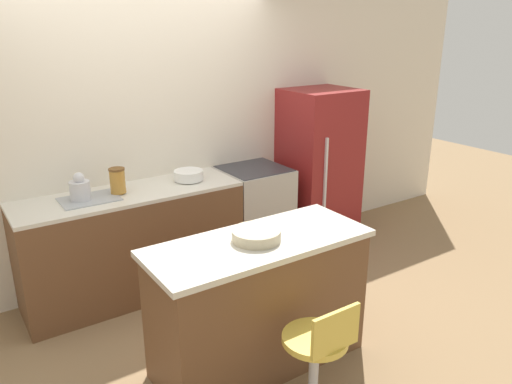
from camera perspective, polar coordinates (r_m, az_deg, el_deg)
name	(u,v)px	position (r m, az deg, el deg)	size (l,w,h in m)	color
ground_plane	(182,298)	(4.44, -8.49, -11.88)	(14.00, 14.00, 0.00)	#8E704C
wall_back	(143,136)	(4.52, -12.82, 6.21)	(8.00, 0.06, 2.60)	silver
back_counter	(133,244)	(4.40, -13.84, -5.74)	(1.85, 0.59, 0.94)	brown
kitchen_island	(259,303)	(3.43, 0.33, -12.53)	(1.49, 0.61, 0.93)	brown
oven_range	(254,214)	(4.90, -0.20, -2.52)	(0.61, 0.60, 0.94)	#B7B2A8
refrigerator	(319,168)	(5.24, 7.17, 2.74)	(0.70, 0.65, 1.62)	maroon
stool_chair	(317,359)	(3.11, 6.99, -18.45)	(0.39, 0.39, 0.78)	#B7B7BC
kettle	(80,189)	(4.11, -19.49, 0.36)	(0.16, 0.16, 0.22)	silver
mixing_bowl	(189,175)	(4.43, -7.71, 1.93)	(0.26, 0.26, 0.08)	white
canister_jar	(117,180)	(4.19, -15.55, 1.28)	(0.13, 0.13, 0.21)	#B77F33
fruit_bowl	(256,235)	(3.20, 0.04, -4.94)	(0.32, 0.32, 0.07)	#C1B28E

